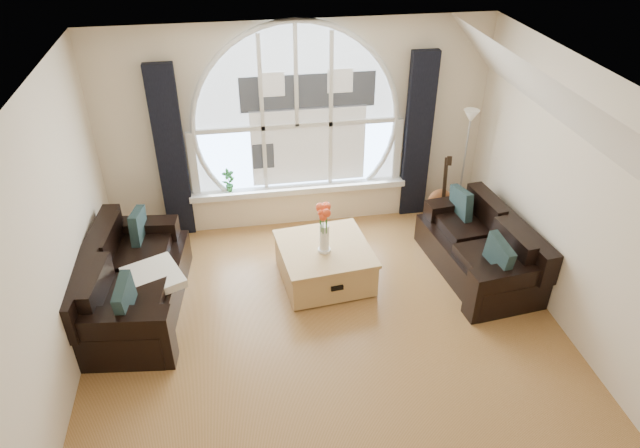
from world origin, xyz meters
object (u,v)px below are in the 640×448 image
at_px(floor_lamp, 463,167).
at_px(potted_plant, 229,181).
at_px(coffee_chest, 325,262).
at_px(sofa_left, 132,281).
at_px(sofa_right, 480,244).
at_px(guitar, 442,189).
at_px(vase_flowers, 324,222).

height_order(floor_lamp, potted_plant, floor_lamp).
bearing_deg(potted_plant, coffee_chest, -52.34).
bearing_deg(coffee_chest, floor_lamp, 21.09).
distance_m(sofa_left, floor_lamp, 4.41).
distance_m(sofa_right, guitar, 1.16).
distance_m(sofa_right, floor_lamp, 1.29).
relative_size(sofa_right, coffee_chest, 1.66).
bearing_deg(floor_lamp, sofa_right, -99.93).
xyz_separation_m(coffee_chest, potted_plant, (-1.04, 1.35, 0.46)).
bearing_deg(floor_lamp, sofa_left, -163.54).
xyz_separation_m(sofa_right, coffee_chest, (-1.84, 0.15, -0.15)).
relative_size(sofa_left, coffee_chest, 1.84).
bearing_deg(guitar, floor_lamp, 22.20).
bearing_deg(vase_flowers, coffee_chest, 76.56).
distance_m(vase_flowers, potted_plant, 1.76).
xyz_separation_m(coffee_chest, floor_lamp, (2.06, 1.06, 0.55)).
distance_m(sofa_left, coffee_chest, 2.17).
distance_m(sofa_right, coffee_chest, 1.86).
distance_m(sofa_right, vase_flowers, 1.92).
bearing_deg(sofa_right, coffee_chest, 168.56).
height_order(coffee_chest, potted_plant, potted_plant).
height_order(sofa_left, coffee_chest, sofa_left).
relative_size(sofa_left, sofa_right, 1.11).
bearing_deg(guitar, sofa_right, -76.48).
relative_size(coffee_chest, potted_plant, 3.23).
bearing_deg(vase_flowers, potted_plant, 125.76).
xyz_separation_m(guitar, potted_plant, (-2.82, 0.36, 0.18)).
height_order(sofa_right, coffee_chest, sofa_right).
xyz_separation_m(sofa_right, potted_plant, (-2.89, 1.51, 0.31)).
height_order(vase_flowers, potted_plant, vase_flowers).
distance_m(floor_lamp, guitar, 0.40).
xyz_separation_m(sofa_right, guitar, (-0.07, 1.15, 0.13)).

